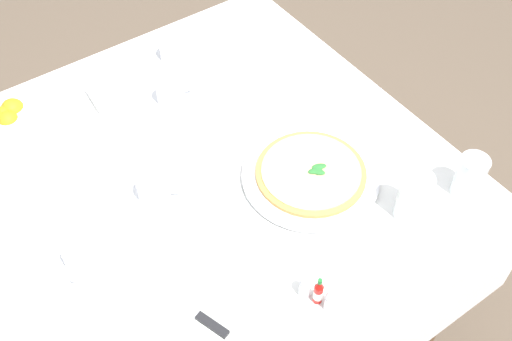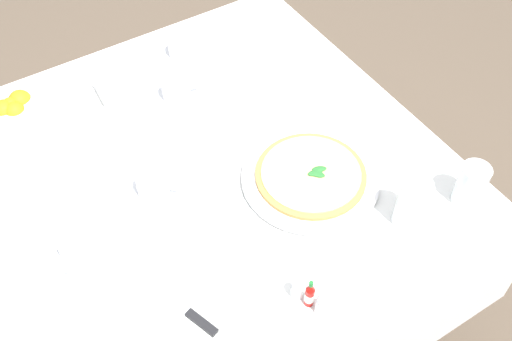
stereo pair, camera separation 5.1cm
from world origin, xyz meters
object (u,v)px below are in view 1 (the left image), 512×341
object	(u,v)px
dinner_knife	(193,312)
water_glass_center_back	(413,199)
salt_shaker	(306,287)
menu_card	(94,98)
pizza_plate	(311,176)
water_glass_left_edge	(469,178)
napkin_folded	(194,316)
coffee_cup_right_edge	(171,94)
hot_sauce_bottle	(318,292)
pizza	(311,172)
pepper_shaker	(330,302)
coffee_cup_back_corner	(173,51)
coffee_cup_far_right	(81,256)
citrus_bowl	(6,118)
coffee_cup_near_right	(154,190)

from	to	relation	value
dinner_knife	water_glass_center_back	bearing A→B (deg)	-115.65
salt_shaker	menu_card	xyz separation A→B (m)	(0.77, 0.11, 0.00)
pizza_plate	water_glass_left_edge	world-z (taller)	water_glass_left_edge
water_glass_left_edge	napkin_folded	world-z (taller)	water_glass_left_edge
coffee_cup_right_edge	hot_sauce_bottle	bearing A→B (deg)	175.35
pizza	coffee_cup_right_edge	xyz separation A→B (m)	(0.43, 0.14, 0.00)
pepper_shaker	hot_sauce_bottle	bearing A→B (deg)	19.65
coffee_cup_back_corner	hot_sauce_bottle	size ratio (longest dim) A/B	1.58
dinner_knife	pizza	bearing A→B (deg)	-89.47
menu_card	pepper_shaker	bearing A→B (deg)	13.84
pizza	coffee_cup_far_right	world-z (taller)	coffee_cup_far_right
coffee_cup_far_right	citrus_bowl	xyz separation A→B (m)	(0.50, -0.02, -0.00)
coffee_cup_far_right	napkin_folded	xyz separation A→B (m)	(-0.25, -0.13, -0.02)
coffee_cup_near_right	pepper_shaker	xyz separation A→B (m)	(-0.46, -0.15, -0.00)
coffee_cup_near_right	hot_sauce_bottle	world-z (taller)	hot_sauce_bottle
coffee_cup_near_right	menu_card	xyz separation A→B (m)	(0.37, -0.02, 0.00)
citrus_bowl	menu_card	world-z (taller)	citrus_bowl
coffee_cup_near_right	dinner_knife	bearing A→B (deg)	164.40
napkin_folded	hot_sauce_bottle	distance (m)	0.26
dinner_knife	napkin_folded	bearing A→B (deg)	180.00
hot_sauce_bottle	salt_shaker	world-z (taller)	hot_sauce_bottle
pizza_plate	water_glass_center_back	size ratio (longest dim) A/B	2.60
coffee_cup_near_right	water_glass_center_back	distance (m)	0.60
coffee_cup_far_right	menu_card	size ratio (longest dim) A/B	1.44
coffee_cup_back_corner	pepper_shaker	world-z (taller)	same
water_glass_left_edge	salt_shaker	xyz separation A→B (m)	(0.00, 0.48, -0.02)
coffee_cup_back_corner	menu_card	xyz separation A→B (m)	(-0.05, 0.28, 0.00)
pizza	dinner_knife	distance (m)	0.45
water_glass_left_edge	coffee_cup_right_edge	bearing A→B (deg)	31.56
pizza	water_glass_left_edge	xyz separation A→B (m)	(-0.24, -0.28, 0.02)
coffee_cup_back_corner	citrus_bowl	bearing A→B (deg)	88.84
hot_sauce_bottle	coffee_cup_far_right	bearing A→B (deg)	44.74
coffee_cup_near_right	water_glass_left_edge	size ratio (longest dim) A/B	1.16
water_glass_center_back	salt_shaker	bearing A→B (deg)	94.44
pizza	coffee_cup_near_right	size ratio (longest dim) A/B	2.06
hot_sauce_bottle	napkin_folded	bearing A→B (deg)	63.93
coffee_cup_far_right	coffee_cup_near_right	size ratio (longest dim) A/B	1.00
coffee_cup_right_edge	water_glass_center_back	size ratio (longest dim) A/B	1.03
water_glass_center_back	water_glass_left_edge	world-z (taller)	water_glass_center_back
pizza_plate	pizza	xyz separation A→B (m)	(-0.00, -0.00, 0.01)
coffee_cup_right_edge	napkin_folded	xyz separation A→B (m)	(-0.59, 0.29, -0.02)
coffee_cup_far_right	water_glass_center_back	xyz separation A→B (m)	(-0.31, -0.68, 0.03)
pizza_plate	coffee_cup_right_edge	bearing A→B (deg)	17.69
pizza	coffee_cup_back_corner	distance (m)	0.59
pizza_plate	napkin_folded	distance (m)	0.45
pizza_plate	salt_shaker	world-z (taller)	salt_shaker
water_glass_left_edge	napkin_folded	xyz separation A→B (m)	(0.09, 0.70, -0.04)
water_glass_center_back	napkin_folded	xyz separation A→B (m)	(0.06, 0.55, -0.05)
coffee_cup_right_edge	menu_card	size ratio (longest dim) A/B	1.47
water_glass_center_back	menu_card	world-z (taller)	water_glass_center_back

